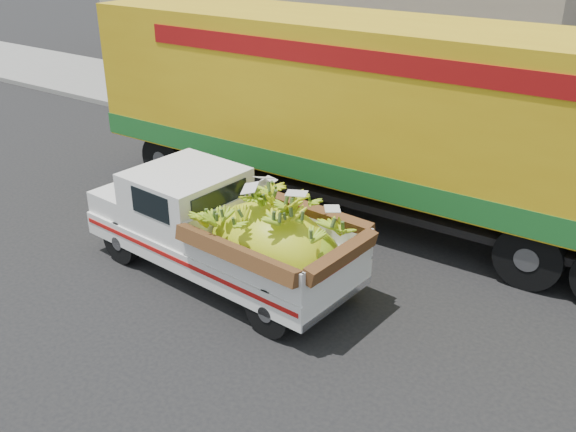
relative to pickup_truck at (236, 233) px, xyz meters
The scene contains 6 objects.
ground 1.29m from the pickup_truck, 15.03° to the left, with size 100.00×100.00×0.00m, color black.
curb 6.13m from the pickup_truck, 81.55° to the left, with size 60.00×0.25×0.15m, color gray.
sidewalk 8.20m from the pickup_truck, 83.72° to the left, with size 60.00×4.00×0.14m, color gray.
building_left 15.79m from the pickup_truck, 116.91° to the left, with size 18.00×6.00×5.00m, color gray.
pickup_truck is the anchor object (origin of this frame).
semi_trailer 3.78m from the pickup_truck, 83.31° to the left, with size 12.01×2.69×3.80m.
Camera 1 is at (5.02, -7.20, 5.52)m, focal length 40.00 mm.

